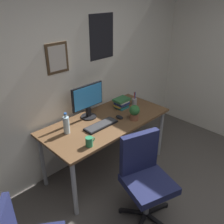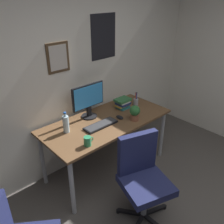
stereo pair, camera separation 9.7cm
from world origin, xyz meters
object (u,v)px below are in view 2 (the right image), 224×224
at_px(potted_plant, 135,112).
at_px(pen_cup, 136,102).
at_px(keyboard, 101,125).
at_px(water_bottle, 66,124).
at_px(book_stack_left, 123,103).
at_px(monitor, 88,99).
at_px(coffee_mug_near, 88,141).
at_px(computer_mouse, 120,117).
at_px(office_chair, 142,175).

xyz_separation_m(potted_plant, pen_cup, (0.33, 0.28, -0.05)).
xyz_separation_m(keyboard, potted_plant, (0.41, -0.17, 0.09)).
height_order(water_bottle, book_stack_left, water_bottle).
xyz_separation_m(monitor, coffee_mug_near, (-0.40, -0.50, -0.19)).
relative_size(computer_mouse, pen_cup, 0.55).
xyz_separation_m(monitor, potted_plant, (0.36, -0.45, -0.13)).
bearing_deg(computer_mouse, office_chair, -117.43).
height_order(water_bottle, coffee_mug_near, water_bottle).
xyz_separation_m(water_bottle, coffee_mug_near, (0.02, -0.38, -0.05)).
relative_size(office_chair, book_stack_left, 4.30).
relative_size(keyboard, pen_cup, 2.15).
height_order(office_chair, coffee_mug_near, office_chair).
bearing_deg(office_chair, coffee_mug_near, 118.44).
relative_size(computer_mouse, potted_plant, 0.56).
bearing_deg(coffee_mug_near, computer_mouse, 16.44).
distance_m(office_chair, book_stack_left, 1.14).
height_order(keyboard, book_stack_left, book_stack_left).
height_order(monitor, potted_plant, monitor).
distance_m(monitor, coffee_mug_near, 0.66).
xyz_separation_m(pen_cup, book_stack_left, (-0.19, 0.06, 0.02)).
xyz_separation_m(office_chair, pen_cup, (0.81, 0.85, 0.28)).
relative_size(monitor, pen_cup, 2.30).
bearing_deg(monitor, office_chair, -96.59).
bearing_deg(monitor, pen_cup, -13.97).
distance_m(coffee_mug_near, book_stack_left, 0.98).
bearing_deg(keyboard, pen_cup, 8.47).
bearing_deg(book_stack_left, computer_mouse, -141.82).
bearing_deg(potted_plant, office_chair, -130.28).
bearing_deg(keyboard, office_chair, -95.49).
relative_size(coffee_mug_near, book_stack_left, 0.52).
bearing_deg(potted_plant, monitor, 128.86).
bearing_deg(potted_plant, computer_mouse, 126.86).
relative_size(office_chair, water_bottle, 3.76).
bearing_deg(coffee_mug_near, monitor, 51.14).
bearing_deg(computer_mouse, book_stack_left, 38.18).
xyz_separation_m(coffee_mug_near, book_stack_left, (0.90, 0.39, 0.02)).
distance_m(computer_mouse, pen_cup, 0.46).
bearing_deg(coffee_mug_near, keyboard, 31.26).
relative_size(monitor, book_stack_left, 2.08).
distance_m(office_chair, pen_cup, 1.21).
bearing_deg(computer_mouse, coffee_mug_near, -163.56).
height_order(computer_mouse, pen_cup, pen_cup).
distance_m(potted_plant, book_stack_left, 0.37).
xyz_separation_m(water_bottle, potted_plant, (0.78, -0.33, -0.00)).
xyz_separation_m(keyboard, book_stack_left, (0.54, 0.17, 0.06)).
distance_m(monitor, book_stack_left, 0.54).
xyz_separation_m(office_chair, monitor, (0.12, 1.02, 0.47)).
xyz_separation_m(keyboard, pen_cup, (0.74, 0.11, 0.04)).
relative_size(keyboard, computer_mouse, 3.91).
relative_size(keyboard, book_stack_left, 1.95).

